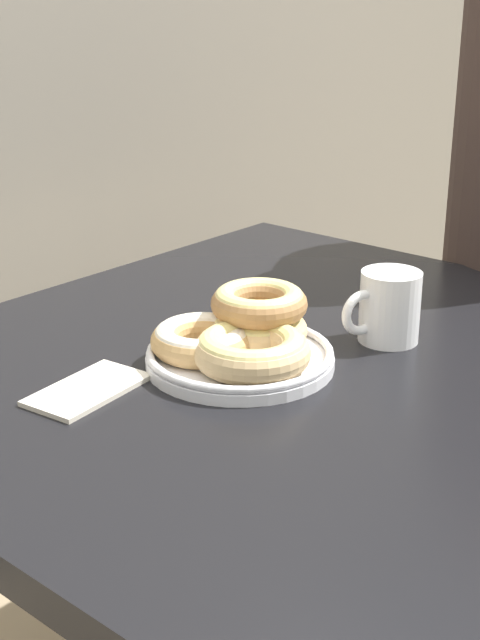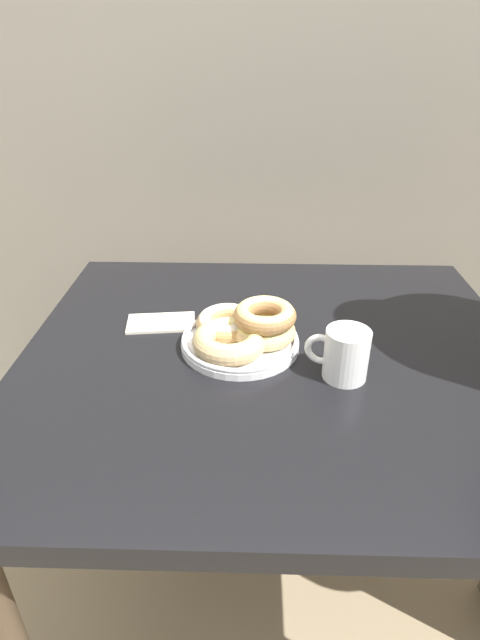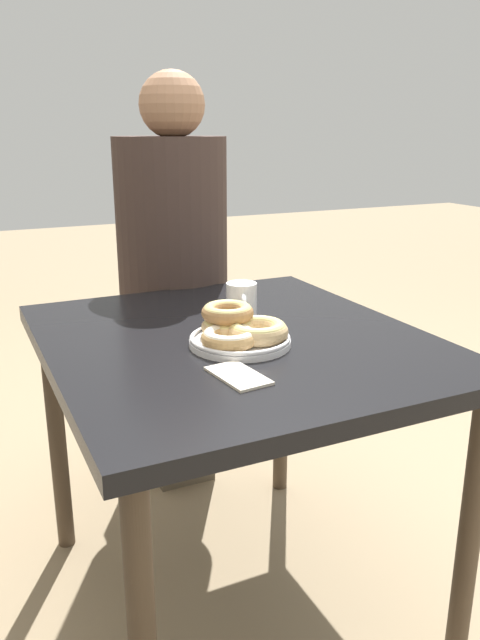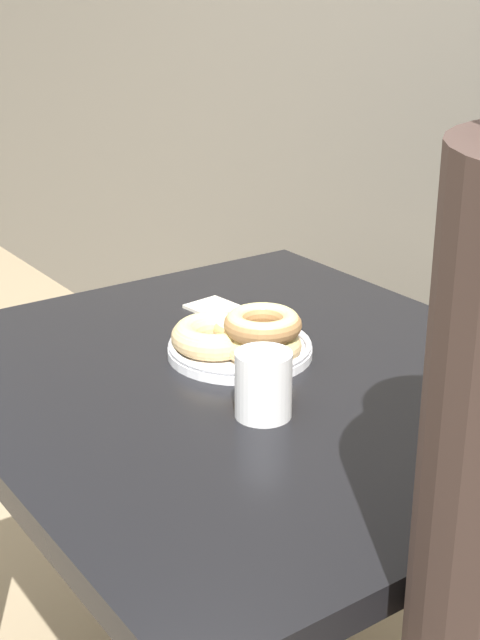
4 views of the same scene
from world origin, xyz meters
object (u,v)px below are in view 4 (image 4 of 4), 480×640
object	(u,v)px
dining_table	(255,421)
napkin	(224,312)
donut_plate	(243,336)
coffee_mug	(263,383)

from	to	relation	value
dining_table	napkin	xyz separation A→B (m)	(-0.24, 0.10, 0.09)
donut_plate	coffee_mug	xyz separation A→B (m)	(0.18, -0.09, 0.01)
donut_plate	napkin	bearing A→B (deg)	154.75
napkin	coffee_mug	bearing A→B (deg)	-26.39
dining_table	coffee_mug	xyz separation A→B (m)	(0.12, -0.07, 0.13)
donut_plate	dining_table	bearing A→B (deg)	-17.08
dining_table	coffee_mug	size ratio (longest dim) A/B	8.71
donut_plate	napkin	distance (m)	0.20
dining_table	donut_plate	size ratio (longest dim) A/B	3.76
donut_plate	napkin	world-z (taller)	donut_plate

